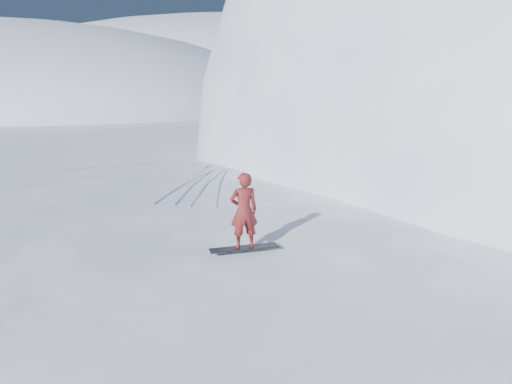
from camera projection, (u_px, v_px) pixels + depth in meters
ground at (167, 314)px, 13.45m from camera, size 400.00×400.00×0.00m
near_ridge at (237, 274)px, 15.98m from camera, size 36.00×28.00×4.80m
peak_shoulder at (472, 177)px, 29.39m from camera, size 28.00×24.00×18.00m
far_ridge_c at (215, 89)px, 126.44m from camera, size 140.00×90.00×36.00m
wind_bumps at (181, 279)px, 15.57m from camera, size 16.00×14.40×1.00m
snowboard at (244, 248)px, 11.53m from camera, size 1.53×1.09×0.03m
snowboarder at (244, 211)px, 11.30m from camera, size 0.77×0.70×1.77m
board_tracks at (201, 182)px, 17.81m from camera, size 2.52×5.99×0.04m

